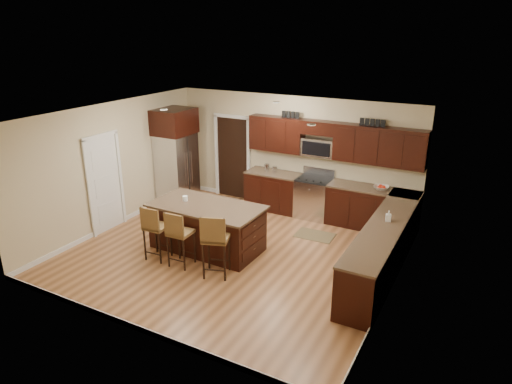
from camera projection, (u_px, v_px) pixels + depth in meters
The scene contains 23 objects.
floor at pixel (234, 253), 8.90m from camera, with size 6.00×6.00×0.00m, color #A1693F.
ceiling at pixel (231, 115), 7.97m from camera, with size 6.00×6.00×0.00m, color silver.
wall_back at pixel (293, 154), 10.71m from camera, with size 6.00×6.00×0.00m, color #C8B890.
wall_left at pixel (113, 166), 9.77m from camera, with size 5.50×5.50×0.00m, color #C8B890.
wall_right at pixel (398, 218), 7.10m from camera, with size 5.50×5.50×0.00m, color #C8B890.
base_cabinets at pixel (353, 224), 9.09m from camera, with size 4.02×3.96×0.92m.
upper_cabinets at pixel (334, 140), 9.94m from camera, with size 4.00×0.33×0.80m.
range at pixel (314, 197), 10.46m from camera, with size 0.76×0.64×1.11m.
microwave at pixel (319, 147), 10.20m from camera, with size 0.76×0.31×0.40m, color silver.
doorway at pixel (233, 158), 11.54m from camera, with size 0.85×0.03×2.06m, color black.
pantry_door at pixel (105, 185), 9.63m from camera, with size 0.03×0.80×2.04m, color white.
letter_decor at pixel (329, 118), 9.85m from camera, with size 2.20×0.03×0.15m, color black, non-canonical shape.
island at pixel (207, 228), 8.95m from camera, with size 2.21×1.18×0.92m.
stool_left at pixel (154, 227), 8.44m from camera, with size 0.42×0.42×1.07m.
stool_mid at pixel (178, 233), 8.19m from camera, with size 0.42×0.42×1.07m.
stool_right at pixel (215, 239), 7.82m from camera, with size 0.56×0.56×1.18m.
refrigerator at pixel (176, 156), 11.05m from camera, with size 0.79×0.94×2.35m.
floor_mat at pixel (315, 235), 9.64m from camera, with size 0.80×0.53×0.01m, color brown.
fruit_bowl at pixel (381, 188), 9.63m from camera, with size 0.32×0.32×0.08m, color silver.
soap_bottle at pixel (388, 216), 8.03m from camera, with size 0.09×0.09×0.20m, color #B2B2B2.
canister_tall at pixel (267, 168), 10.82m from camera, with size 0.12×0.12×0.18m, color silver.
canister_short at pixel (275, 169), 10.73m from camera, with size 0.11×0.11×0.15m, color silver.
island_jar at pixel (185, 198), 8.99m from camera, with size 0.10×0.10×0.10m, color white.
Camera 1 is at (4.15, -6.80, 4.16)m, focal length 32.00 mm.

